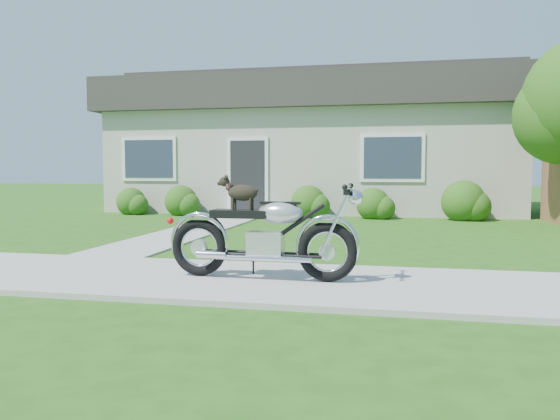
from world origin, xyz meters
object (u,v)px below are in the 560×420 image
Objects in this scene: potted_plant_right at (371,205)px; motorcycle_with_dog at (265,234)px; house at (316,143)px; potted_plant_left at (181,203)px.

motorcycle_with_dog is (-0.81, -8.56, 0.21)m from potted_plant_right.
potted_plant_right is at bearing -60.06° from house.
potted_plant_left is at bearing -134.01° from house.
house is 12.17m from motorcycle_with_dog.
potted_plant_right is 0.31× the size of motorcycle_with_dog.
motorcycle_with_dog is (4.50, -8.56, 0.21)m from potted_plant_left.
motorcycle_with_dog reaches higher than potted_plant_right.
potted_plant_right is at bearing 0.00° from potted_plant_left.
potted_plant_right is at bearing 85.99° from motorcycle_with_dog.
motorcycle_with_dog is at bearing -84.41° from house.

